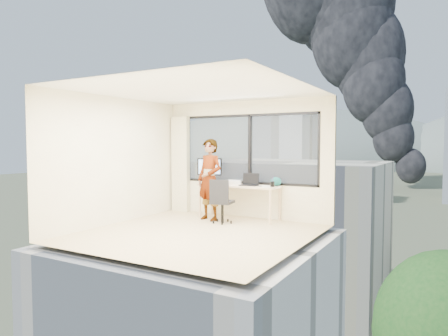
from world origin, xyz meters
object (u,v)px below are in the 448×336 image
Objects in this scene: chair at (222,201)px; game_console at (235,182)px; person at (210,180)px; monitor at (210,170)px; handbag at (276,182)px; desk at (239,202)px; laptop at (249,180)px.

game_console is at bearing 90.24° from chair.
monitor is (-0.32, 0.51, 0.16)m from person.
person is (-0.41, 0.16, 0.41)m from chair.
monitor is 0.65m from game_console.
handbag is (1.60, 0.08, -0.19)m from monitor.
monitor is (-0.80, 0.08, 0.66)m from desk.
laptop is (0.75, 0.39, -0.01)m from person.
game_console is at bearing -0.81° from monitor.
laptop is (1.06, -0.13, -0.17)m from monitor.
person reaches higher than desk.
chair reaches higher than game_console.
person reaches higher than monitor.
game_console is 1.03m from handbag.
game_console is (0.26, 0.67, -0.09)m from person.
desk is 7.40× the size of handbag.
desk is 4.63× the size of laptop.
monitor is at bearing 174.19° from handbag.
monitor is at bearing 174.61° from desk.
person is 7.20× the size of handbag.
monitor is 1.08m from laptop.
handbag is at bearing -12.98° from monitor.
chair is 2.41× the size of laptop.
desk is at bearing 55.34° from person.
handbag is (0.54, 0.21, -0.03)m from laptop.
game_console is at bearing 144.93° from laptop.
desk is 5.75× the size of game_console.
chair is 0.90m from game_console.
handbag is (1.28, 0.59, -0.03)m from person.
handbag is (0.87, 0.76, 0.38)m from chair.
chair is 2.99× the size of game_console.
monitor is 2.36× the size of handbag.
desk is at bearing -57.89° from game_console.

